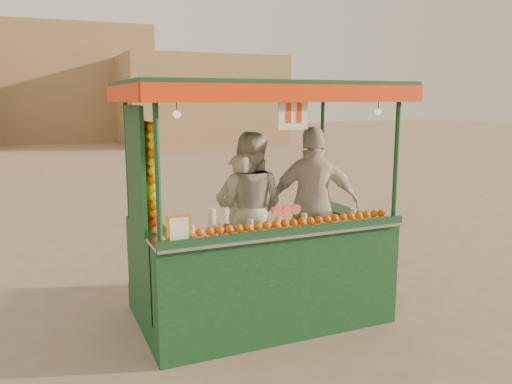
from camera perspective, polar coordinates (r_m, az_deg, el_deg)
name	(u,v)px	position (r m, az deg, el deg)	size (l,w,h in m)	color
ground	(239,311)	(6.61, -1.87, -13.01)	(90.00, 90.00, 0.00)	#766454
building_right	(200,100)	(31.05, -6.24, 10.06)	(9.00, 6.00, 5.00)	#957A54
building_center	(33,84)	(35.66, -23.51, 10.92)	(14.00, 7.00, 7.00)	#957A54
juice_cart	(256,247)	(6.07, -0.06, -6.08)	(3.08, 2.00, 2.80)	#0E351C
vendor_left	(240,219)	(6.40, -1.80, -2.97)	(0.65, 0.49, 1.64)	beige
vendor_middle	(249,207)	(6.45, -0.76, -1.72)	(1.17, 1.14, 1.89)	beige
vendor_right	(314,205)	(6.49, 6.39, -1.42)	(1.24, 0.84, 1.96)	beige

